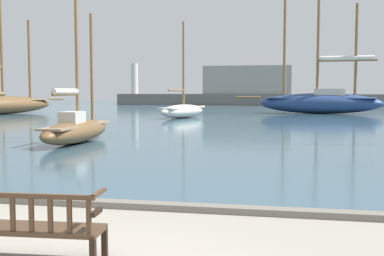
{
  "coord_description": "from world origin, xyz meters",
  "views": [
    {
      "loc": [
        2.65,
        -4.46,
        2.16
      ],
      "look_at": [
        -0.18,
        10.0,
        1.0
      ],
      "focal_mm": 45.0,
      "sensor_mm": 36.0,
      "label": 1
    }
  ],
  "objects_px": {
    "sailboat_mid_port": "(321,100)",
    "sailboat_centre_channel": "(77,128)",
    "sailboat_outer_starboard": "(183,110)",
    "park_bench": "(39,226)",
    "sailboat_far_port": "(1,103)"
  },
  "relations": [
    {
      "from": "sailboat_mid_port",
      "to": "sailboat_centre_channel",
      "type": "xyz_separation_m",
      "value": [
        -11.14,
        -26.14,
        -0.62
      ]
    },
    {
      "from": "sailboat_outer_starboard",
      "to": "park_bench",
      "type": "bearing_deg",
      "value": -81.19
    },
    {
      "from": "sailboat_far_port",
      "to": "sailboat_outer_starboard",
      "type": "distance_m",
      "value": 16.71
    },
    {
      "from": "park_bench",
      "to": "sailboat_mid_port",
      "type": "height_order",
      "value": "sailboat_mid_port"
    },
    {
      "from": "sailboat_centre_channel",
      "to": "park_bench",
      "type": "bearing_deg",
      "value": -67.41
    },
    {
      "from": "sailboat_mid_port",
      "to": "park_bench",
      "type": "bearing_deg",
      "value": -98.87
    },
    {
      "from": "sailboat_far_port",
      "to": "sailboat_outer_starboard",
      "type": "bearing_deg",
      "value": -7.41
    },
    {
      "from": "park_bench",
      "to": "sailboat_mid_port",
      "type": "bearing_deg",
      "value": 81.13
    },
    {
      "from": "sailboat_outer_starboard",
      "to": "sailboat_centre_channel",
      "type": "height_order",
      "value": "sailboat_outer_starboard"
    },
    {
      "from": "sailboat_mid_port",
      "to": "sailboat_centre_channel",
      "type": "relative_size",
      "value": 1.97
    },
    {
      "from": "park_bench",
      "to": "sailboat_centre_channel",
      "type": "xyz_separation_m",
      "value": [
        -5.13,
        12.34,
        0.19
      ]
    },
    {
      "from": "sailboat_outer_starboard",
      "to": "sailboat_mid_port",
      "type": "distance_m",
      "value": 13.59
    },
    {
      "from": "park_bench",
      "to": "sailboat_outer_starboard",
      "type": "bearing_deg",
      "value": 98.81
    },
    {
      "from": "sailboat_outer_starboard",
      "to": "sailboat_mid_port",
      "type": "xyz_separation_m",
      "value": [
        10.67,
        8.38,
        0.62
      ]
    },
    {
      "from": "park_bench",
      "to": "sailboat_outer_starboard",
      "type": "height_order",
      "value": "sailboat_outer_starboard"
    }
  ]
}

